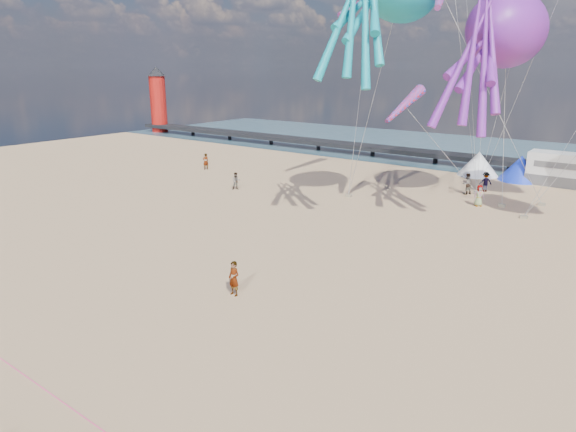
% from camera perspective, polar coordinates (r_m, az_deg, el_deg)
% --- Properties ---
extents(ground, '(120.00, 120.00, 0.00)m').
position_cam_1_polar(ground, '(20.95, -9.94, -14.34)').
color(ground, tan).
rests_on(ground, ground).
extents(water, '(120.00, 120.00, 0.00)m').
position_cam_1_polar(water, '(69.16, 25.64, 5.94)').
color(water, '#375A6A').
rests_on(water, ground).
extents(pier, '(60.00, 3.00, 0.50)m').
position_cam_1_polar(pier, '(70.36, 0.67, 8.50)').
color(pier, black).
rests_on(pier, ground).
extents(lighthouse, '(2.60, 2.60, 9.00)m').
position_cam_1_polar(lighthouse, '(89.47, -14.21, 11.95)').
color(lighthouse, '#A5140F').
rests_on(lighthouse, ground).
extents(motorhome_0, '(6.60, 2.50, 3.00)m').
position_cam_1_polar(motorhome_0, '(53.32, 28.64, 4.51)').
color(motorhome_0, silver).
rests_on(motorhome_0, ground).
extents(tent_white, '(4.00, 4.00, 2.40)m').
position_cam_1_polar(tent_white, '(55.07, 20.39, 5.49)').
color(tent_white, white).
rests_on(tent_white, ground).
extents(tent_blue, '(4.00, 4.00, 2.40)m').
position_cam_1_polar(tent_blue, '(54.08, 24.43, 4.86)').
color(tent_blue, '#1933CC').
rests_on(tent_blue, ground).
extents(rope_line, '(34.00, 0.03, 0.03)m').
position_cam_1_polar(rope_line, '(18.53, -21.99, -19.84)').
color(rope_line, '#F2338C').
rests_on(rope_line, ground).
extents(standing_person, '(0.64, 0.44, 1.72)m').
position_cam_1_polar(standing_person, '(24.77, -6.03, -6.92)').
color(standing_person, tan).
rests_on(standing_person, ground).
extents(beachgoer_0, '(0.74, 0.71, 1.70)m').
position_cam_1_polar(beachgoer_0, '(42.86, 20.47, 2.14)').
color(beachgoer_0, '#7F6659').
rests_on(beachgoer_0, ground).
extents(beachgoer_1, '(0.94, 1.06, 1.82)m').
position_cam_1_polar(beachgoer_1, '(46.53, 19.27, 3.39)').
color(beachgoer_1, '#7F6659').
rests_on(beachgoer_1, ground).
extents(beachgoer_2, '(1.08, 1.05, 1.76)m').
position_cam_1_polar(beachgoer_2, '(48.01, 21.09, 3.55)').
color(beachgoer_2, '#7F6659').
rests_on(beachgoer_2, ground).
extents(beachgoer_5, '(1.00, 1.67, 1.72)m').
position_cam_1_polar(beachgoer_5, '(55.41, -9.14, 6.01)').
color(beachgoer_5, '#7F6659').
rests_on(beachgoer_5, ground).
extents(beachgoer_7, '(0.85, 0.89, 1.54)m').
position_cam_1_polar(beachgoer_7, '(45.90, -5.77, 3.89)').
color(beachgoer_7, '#7F6659').
rests_on(beachgoer_7, ground).
extents(sandbag_a, '(0.50, 0.35, 0.22)m').
position_cam_1_polar(sandbag_a, '(43.46, 6.72, 2.26)').
color(sandbag_a, gray).
rests_on(sandbag_a, ground).
extents(sandbag_b, '(0.50, 0.35, 0.22)m').
position_cam_1_polar(sandbag_b, '(43.54, 22.67, 1.11)').
color(sandbag_b, gray).
rests_on(sandbag_b, ground).
extents(sandbag_c, '(0.50, 0.35, 0.22)m').
position_cam_1_polar(sandbag_c, '(40.82, 24.74, -0.09)').
color(sandbag_c, gray).
rests_on(sandbag_c, ground).
extents(sandbag_d, '(0.50, 0.35, 0.22)m').
position_cam_1_polar(sandbag_d, '(45.13, 26.35, 1.17)').
color(sandbag_d, gray).
rests_on(sandbag_d, ground).
extents(sandbag_e, '(0.50, 0.35, 0.22)m').
position_cam_1_polar(sandbag_e, '(47.02, 20.24, 2.43)').
color(sandbag_e, gray).
rests_on(sandbag_e, ground).
extents(kite_octopus_purple, '(5.38, 10.75, 11.88)m').
position_cam_1_polar(kite_octopus_purple, '(41.36, 23.13, 18.50)').
color(kite_octopus_purple, '#76249B').
extents(windsock_right, '(1.75, 4.60, 4.51)m').
position_cam_1_polar(windsock_right, '(39.90, 12.78, 11.91)').
color(windsock_right, red).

